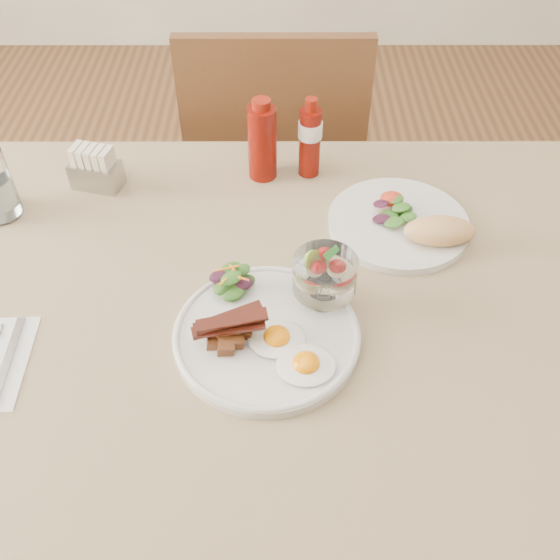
# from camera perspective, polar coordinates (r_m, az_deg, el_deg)

# --- Properties ---
(table) EXTENTS (1.33, 0.88, 0.75)m
(table) POSITION_cam_1_polar(r_m,az_deg,el_deg) (1.07, -0.65, -4.61)
(table) COLOR #55351A
(table) RESTS_ON ground
(chair_far) EXTENTS (0.42, 0.42, 0.93)m
(chair_far) POSITION_cam_1_polar(r_m,az_deg,el_deg) (1.65, -0.45, 10.19)
(chair_far) COLOR #55351A
(chair_far) RESTS_ON ground
(main_plate) EXTENTS (0.28, 0.28, 0.02)m
(main_plate) POSITION_cam_1_polar(r_m,az_deg,el_deg) (0.93, -1.23, -5.12)
(main_plate) COLOR silver
(main_plate) RESTS_ON table
(fried_eggs) EXTENTS (0.14, 0.14, 0.02)m
(fried_eggs) POSITION_cam_1_polar(r_m,az_deg,el_deg) (0.90, 1.02, -6.48)
(fried_eggs) COLOR white
(fried_eggs) RESTS_ON main_plate
(bacon_potato_pile) EXTENTS (0.11, 0.07, 0.05)m
(bacon_potato_pile) POSITION_cam_1_polar(r_m,az_deg,el_deg) (0.90, -4.73, -4.63)
(bacon_potato_pile) COLOR brown
(bacon_potato_pile) RESTS_ON main_plate
(side_salad) EXTENTS (0.07, 0.07, 0.04)m
(side_salad) POSITION_cam_1_polar(r_m,az_deg,el_deg) (0.98, -4.37, -0.14)
(side_salad) COLOR #234813
(side_salad) RESTS_ON main_plate
(fruit_cup) EXTENTS (0.10, 0.10, 0.10)m
(fruit_cup) POSITION_cam_1_polar(r_m,az_deg,el_deg) (0.93, 4.10, 0.48)
(fruit_cup) COLOR white
(fruit_cup) RESTS_ON main_plate
(second_plate) EXTENTS (0.25, 0.25, 0.06)m
(second_plate) POSITION_cam_1_polar(r_m,az_deg,el_deg) (1.12, 11.61, 5.05)
(second_plate) COLOR silver
(second_plate) RESTS_ON table
(ketchup_bottle) EXTENTS (0.06, 0.06, 0.16)m
(ketchup_bottle) POSITION_cam_1_polar(r_m,az_deg,el_deg) (1.20, -1.63, 12.54)
(ketchup_bottle) COLOR #620B05
(ketchup_bottle) RESTS_ON table
(hot_sauce_bottle) EXTENTS (0.06, 0.06, 0.16)m
(hot_sauce_bottle) POSITION_cam_1_polar(r_m,az_deg,el_deg) (1.21, 2.75, 12.80)
(hot_sauce_bottle) COLOR #620B05
(hot_sauce_bottle) RESTS_ON table
(sugar_caddy) EXTENTS (0.10, 0.07, 0.08)m
(sugar_caddy) POSITION_cam_1_polar(r_m,az_deg,el_deg) (1.24, -16.52, 9.64)
(sugar_caddy) COLOR #ACABB0
(sugar_caddy) RESTS_ON table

